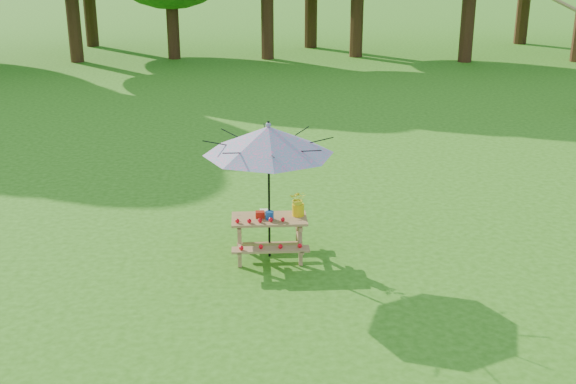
{
  "coord_description": "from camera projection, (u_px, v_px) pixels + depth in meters",
  "views": [
    {
      "loc": [
        -3.16,
        -8.48,
        4.85
      ],
      "look_at": [
        -2.52,
        2.23,
        1.1
      ],
      "focal_mm": 45.0,
      "sensor_mm": 36.0,
      "label": 1
    }
  ],
  "objects": [
    {
      "name": "patio_umbrella",
      "position": [
        269.0,
        140.0,
        11.07
      ],
      "size": [
        2.13,
        2.13,
        2.25
      ],
      "color": "black",
      "rests_on": "ground"
    },
    {
      "name": "ground",
      "position": [
        483.0,
        319.0,
        9.77
      ],
      "size": [
        120.0,
        120.0,
        0.0
      ],
      "primitive_type": "plane",
      "color": "#2D6413",
      "rests_on": "ground"
    },
    {
      "name": "produce_bins",
      "position": [
        265.0,
        214.0,
        11.49
      ],
      "size": [
        0.29,
        0.37,
        0.13
      ],
      "color": "#B61B0E",
      "rests_on": "picnic_table"
    },
    {
      "name": "flower_bucket",
      "position": [
        298.0,
        202.0,
        11.52
      ],
      "size": [
        0.29,
        0.26,
        0.43
      ],
      "color": "yellow",
      "rests_on": "picnic_table"
    },
    {
      "name": "tomatoes_row",
      "position": [
        260.0,
        220.0,
        11.3
      ],
      "size": [
        0.77,
        0.13,
        0.07
      ],
      "primitive_type": null,
      "color": "red",
      "rests_on": "picnic_table"
    },
    {
      "name": "picnic_table",
      "position": [
        269.0,
        238.0,
        11.6
      ],
      "size": [
        1.2,
        1.32,
        0.67
      ],
      "color": "#A87B4B",
      "rests_on": "ground"
    }
  ]
}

